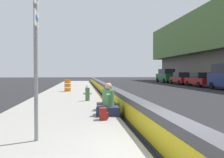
# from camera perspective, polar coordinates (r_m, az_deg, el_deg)

# --- Properties ---
(jersey_barrier) EXTENTS (76.00, 0.45, 0.85)m
(jersey_barrier) POSITION_cam_1_polar(r_m,az_deg,el_deg) (4.85, 14.86, -13.90)
(jersey_barrier) COLOR #47474C
(jersey_barrier) RESTS_ON ground_plane
(route_sign_post) EXTENTS (0.44, 0.09, 3.60)m
(route_sign_post) POSITION_cam_1_polar(r_m,az_deg,el_deg) (5.79, -17.58, 6.42)
(route_sign_post) COLOR gray
(route_sign_post) RESTS_ON sidewalk_strip
(fire_hydrant) EXTENTS (0.26, 0.46, 0.88)m
(fire_hydrant) POSITION_cam_1_polar(r_m,az_deg,el_deg) (13.41, -5.82, -3.24)
(fire_hydrant) COLOR #47663D
(fire_hydrant) RESTS_ON sidewalk_strip
(seated_person_foreground) EXTENTS (0.84, 0.95, 1.19)m
(seated_person_foreground) POSITION_cam_1_polar(r_m,az_deg,el_deg) (8.92, -0.85, -6.16)
(seated_person_foreground) COLOR #23284C
(seated_person_foreground) RESTS_ON sidewalk_strip
(seated_person_middle) EXTENTS (0.71, 0.81, 1.10)m
(seated_person_middle) POSITION_cam_1_polar(r_m,az_deg,el_deg) (10.15, -1.26, -5.38)
(seated_person_middle) COLOR #424247
(seated_person_middle) RESTS_ON sidewalk_strip
(backpack) EXTENTS (0.32, 0.28, 0.40)m
(backpack) POSITION_cam_1_polar(r_m,az_deg,el_deg) (8.09, -2.05, -8.24)
(backpack) COLOR maroon
(backpack) RESTS_ON sidewalk_strip
(construction_barrel) EXTENTS (0.54, 0.54, 0.95)m
(construction_barrel) POSITION_cam_1_polar(r_m,az_deg,el_deg) (20.23, -10.46, -1.54)
(construction_barrel) COLOR orange
(construction_barrel) RESTS_ON sidewalk_strip
(parked_car_midline) EXTENTS (4.50, 1.95, 1.71)m
(parked_car_midline) POSITION_cam_1_polar(r_m,az_deg,el_deg) (30.31, 20.09, -0.12)
(parked_car_midline) COLOR maroon
(parked_car_midline) RESTS_ON ground_plane
(parked_car_far) EXTENTS (4.54, 2.03, 1.71)m
(parked_car_far) POSITION_cam_1_polar(r_m,az_deg,el_deg) (35.20, 16.05, 0.14)
(parked_car_far) COLOR maroon
(parked_car_far) RESTS_ON ground_plane
(parked_car_farther) EXTENTS (4.83, 2.12, 2.28)m
(parked_car_farther) POSITION_cam_1_polar(r_m,az_deg,el_deg) (40.73, 12.70, 0.81)
(parked_car_farther) COLOR #145128
(parked_car_farther) RESTS_ON ground_plane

